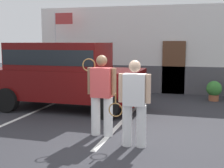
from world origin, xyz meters
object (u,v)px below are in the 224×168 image
object	(u,v)px
tennis_player_man	(102,94)
potted_plant_by_porch	(214,90)
parked_suv	(64,72)
flag_pole	(59,37)
tennis_player_woman	(134,102)

from	to	relation	value
tennis_player_man	potted_plant_by_porch	bearing A→B (deg)	-114.82
parked_suv	potted_plant_by_porch	bearing A→B (deg)	30.10
tennis_player_man	potted_plant_by_porch	distance (m)	5.61
potted_plant_by_porch	flag_pole	distance (m)	6.45
parked_suv	tennis_player_man	world-z (taller)	parked_suv
parked_suv	tennis_player_man	distance (m)	3.09
tennis_player_man	tennis_player_woman	xyz separation A→B (m)	(0.84, -0.52, -0.04)
tennis_player_woman	flag_pole	bearing A→B (deg)	-55.30
tennis_player_man	potted_plant_by_porch	size ratio (longest dim) A/B	2.54
parked_suv	flag_pole	world-z (taller)	flag_pole
tennis_player_man	potted_plant_by_porch	xyz separation A→B (m)	(2.59, 4.95, -0.55)
tennis_player_man	flag_pole	xyz separation A→B (m)	(-3.57, 5.48, 1.32)
potted_plant_by_porch	parked_suv	bearing A→B (deg)	-150.51
flag_pole	tennis_player_woman	bearing A→B (deg)	-53.75
tennis_player_woman	flag_pole	xyz separation A→B (m)	(-4.41, 6.01, 1.36)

